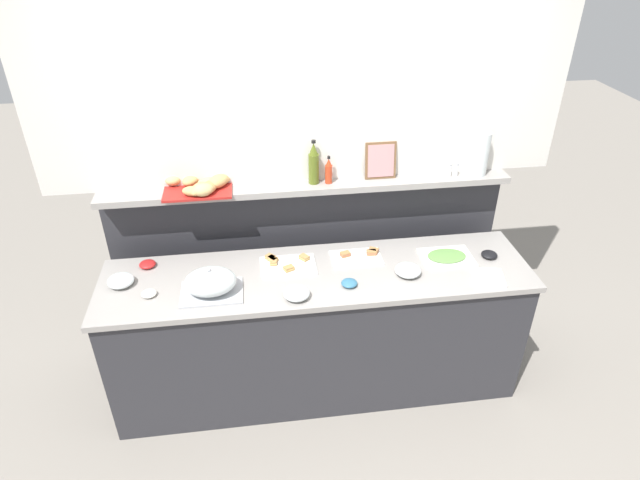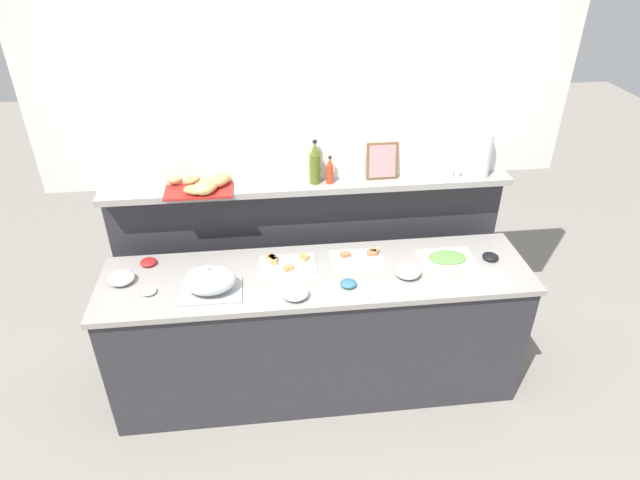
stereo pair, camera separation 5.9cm
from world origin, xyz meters
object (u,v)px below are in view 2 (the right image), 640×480
object	(u,v)px
condiment_bowl_cream	(149,291)
water_carafe	(484,155)
condiment_bowl_dark	(490,257)
glass_bowl_large	(408,272)
glass_bowl_small	(295,293)
sandwich_platter_rear	(286,264)
condiment_bowl_teal	(348,283)
cold_cuts_platter	(447,258)
glass_bowl_medium	(121,278)
hot_sauce_bottle	(330,171)
sandwich_platter_side	(358,257)
condiment_bowl_red	(148,262)
pepper_shaker	(458,171)
bread_basket	(203,184)
serving_cloche	(210,281)
framed_picture	(382,161)
salt_shaker	(451,171)
napkin_stack	(489,279)
olive_oil_bottle	(315,164)

from	to	relation	value
condiment_bowl_cream	water_carafe	bearing A→B (deg)	13.72
condiment_bowl_dark	water_carafe	size ratio (longest dim) A/B	0.35
glass_bowl_large	water_carafe	distance (m)	0.90
glass_bowl_small	sandwich_platter_rear	bearing A→B (deg)	95.55
condiment_bowl_cream	condiment_bowl_teal	world-z (taller)	condiment_bowl_teal
glass_bowl_small	cold_cuts_platter	bearing A→B (deg)	15.54
glass_bowl_medium	hot_sauce_bottle	distance (m)	1.36
sandwich_platter_side	water_carafe	size ratio (longest dim) A/B	1.11
condiment_bowl_red	pepper_shaker	size ratio (longest dim) A/B	1.11
condiment_bowl_cream	water_carafe	world-z (taller)	water_carafe
condiment_bowl_teal	water_carafe	distance (m)	1.18
glass_bowl_medium	sandwich_platter_rear	bearing A→B (deg)	3.86
sandwich_platter_rear	bread_basket	world-z (taller)	bread_basket
serving_cloche	glass_bowl_medium	xyz separation A→B (m)	(-0.51, 0.15, -0.05)
glass_bowl_small	condiment_bowl_dark	size ratio (longest dim) A/B	1.52
glass_bowl_small	condiment_bowl_cream	xyz separation A→B (m)	(-0.80, 0.13, -0.01)
sandwich_platter_side	framed_picture	world-z (taller)	framed_picture
glass_bowl_small	salt_shaker	bearing A→B (deg)	31.09
condiment_bowl_teal	bread_basket	world-z (taller)	bread_basket
condiment_bowl_red	condiment_bowl_dark	bearing A→B (deg)	-4.95
condiment_bowl_red	bread_basket	distance (m)	0.57
cold_cuts_platter	water_carafe	distance (m)	0.68
sandwich_platter_side	hot_sauce_bottle	xyz separation A→B (m)	(-0.14, 0.29, 0.44)
hot_sauce_bottle	pepper_shaker	world-z (taller)	hot_sauce_bottle
condiment_bowl_teal	water_carafe	bearing A→B (deg)	30.94
cold_cuts_platter	condiment_bowl_teal	world-z (taller)	condiment_bowl_teal
glass_bowl_medium	hot_sauce_bottle	size ratio (longest dim) A/B	0.84
salt_shaker	pepper_shaker	distance (m)	0.04
cold_cuts_platter	napkin_stack	bearing A→B (deg)	-54.65
sandwich_platter_rear	pepper_shaker	size ratio (longest dim) A/B	3.76
glass_bowl_medium	salt_shaker	xyz separation A→B (m)	(2.00, 0.37, 0.39)
salt_shaker	framed_picture	size ratio (longest dim) A/B	0.38
serving_cloche	condiment_bowl_red	xyz separation A→B (m)	(-0.39, 0.31, -0.06)
salt_shaker	sandwich_platter_side	bearing A→B (deg)	-155.49
condiment_bowl_red	water_carafe	world-z (taller)	water_carafe
glass_bowl_small	salt_shaker	xyz separation A→B (m)	(1.03, 0.62, 0.39)
condiment_bowl_cream	glass_bowl_small	bearing A→B (deg)	-8.89
condiment_bowl_teal	condiment_bowl_red	distance (m)	1.20
cold_cuts_platter	condiment_bowl_dark	xyz separation A→B (m)	(0.26, -0.02, 0.01)
napkin_stack	serving_cloche	bearing A→B (deg)	177.24
serving_cloche	bread_basket	distance (m)	0.62
glass_bowl_medium	condiment_bowl_cream	bearing A→B (deg)	-36.22
condiment_bowl_teal	condiment_bowl_red	size ratio (longest dim) A/B	0.95
glass_bowl_large	framed_picture	distance (m)	0.71
hot_sauce_bottle	glass_bowl_large	bearing A→B (deg)	-52.01
condiment_bowl_dark	pepper_shaker	distance (m)	0.57
cold_cuts_platter	olive_oil_bottle	bearing A→B (deg)	153.65
condiment_bowl_dark	salt_shaker	xyz separation A→B (m)	(-0.17, 0.38, 0.40)
glass_bowl_small	glass_bowl_large	bearing A→B (deg)	10.84
glass_bowl_medium	condiment_bowl_red	distance (m)	0.21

